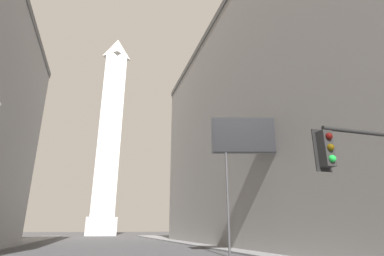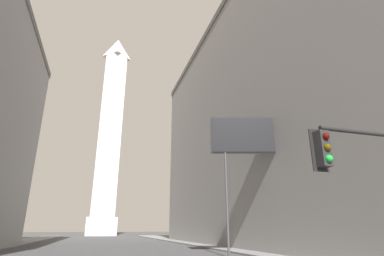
# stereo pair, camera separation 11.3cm
# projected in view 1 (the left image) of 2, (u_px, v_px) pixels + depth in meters

# --- Properties ---
(sidewalk_right) EXTENTS (5.00, 112.84, 0.15)m
(sidewalk_right) POSITION_uv_depth(u_px,v_px,m) (219.00, 246.00, 33.97)
(sidewalk_right) COLOR slate
(sidewalk_right) RESTS_ON ground_plane
(building_right) EXTENTS (28.54, 52.89, 29.97)m
(building_right) POSITION_uv_depth(u_px,v_px,m) (318.00, 126.00, 40.11)
(building_right) COLOR gray
(building_right) RESTS_ON ground_plane
(obelisk) EXTENTS (8.42, 8.42, 65.42)m
(obelisk) POSITION_uv_depth(u_px,v_px,m) (110.00, 131.00, 95.14)
(obelisk) COLOR silver
(obelisk) RESTS_ON ground_plane
(billboard_sign) EXTENTS (6.84, 2.25, 10.69)m
(billboard_sign) POSITION_uv_depth(u_px,v_px,m) (255.00, 139.00, 24.12)
(billboard_sign) COLOR #3F3F42
(billboard_sign) RESTS_ON ground_plane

